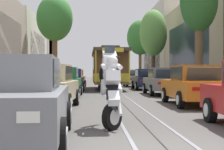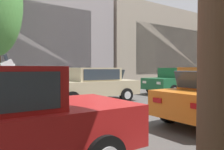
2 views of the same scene
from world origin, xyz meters
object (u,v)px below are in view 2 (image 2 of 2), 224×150
object	(u,v)px
parked_car_beige_second_left	(92,85)
parked_car_green_mid_left	(177,80)
pedestrian_on_right_pavement	(203,75)
parked_car_orange_second_right	(224,95)

from	to	relation	value
parked_car_beige_second_left	parked_car_green_mid_left	distance (m)	6.06
parked_car_beige_second_left	pedestrian_on_right_pavement	world-z (taller)	pedestrian_on_right_pavement
parked_car_beige_second_left	parked_car_orange_second_right	bearing A→B (deg)	10.29
parked_car_green_mid_left	parked_car_beige_second_left	bearing A→B (deg)	-89.90
parked_car_orange_second_right	pedestrian_on_right_pavement	bearing A→B (deg)	124.34
parked_car_orange_second_right	pedestrian_on_right_pavement	world-z (taller)	pedestrian_on_right_pavement
parked_car_orange_second_right	pedestrian_on_right_pavement	distance (m)	15.14
parked_car_green_mid_left	parked_car_orange_second_right	size ratio (longest dim) A/B	1.00
parked_car_beige_second_left	pedestrian_on_right_pavement	xyz separation A→B (m)	(-2.92, 13.52, 0.11)
parked_car_beige_second_left	pedestrian_on_right_pavement	bearing A→B (deg)	102.18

